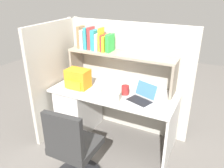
{
  "coord_description": "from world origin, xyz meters",
  "views": [
    {
      "loc": [
        1.14,
        -2.33,
        1.99
      ],
      "look_at": [
        0.0,
        -0.05,
        0.85
      ],
      "focal_mm": 36.17,
      "sensor_mm": 36.0,
      "label": 1
    }
  ],
  "objects_px": {
    "computer_mouse": "(160,111)",
    "paper_cup": "(99,91)",
    "tissue_box": "(111,96)",
    "office_chair": "(74,153)",
    "backpack": "(78,79)",
    "snack_canister": "(125,90)",
    "laptop": "(142,97)"
  },
  "relations": [
    {
      "from": "paper_cup",
      "to": "office_chair",
      "type": "xyz_separation_m",
      "value": [
        0.08,
        -0.69,
        -0.39
      ]
    },
    {
      "from": "laptop",
      "to": "office_chair",
      "type": "xyz_separation_m",
      "value": [
        -0.44,
        -0.78,
        -0.39
      ]
    },
    {
      "from": "tissue_box",
      "to": "office_chair",
      "type": "bearing_deg",
      "value": -108.33
    },
    {
      "from": "backpack",
      "to": "snack_canister",
      "type": "relative_size",
      "value": 2.66
    },
    {
      "from": "backpack",
      "to": "tissue_box",
      "type": "height_order",
      "value": "backpack"
    },
    {
      "from": "laptop",
      "to": "computer_mouse",
      "type": "xyz_separation_m",
      "value": [
        0.26,
        -0.16,
        -0.03
      ]
    },
    {
      "from": "laptop",
      "to": "tissue_box",
      "type": "height_order",
      "value": "laptop"
    },
    {
      "from": "backpack",
      "to": "snack_canister",
      "type": "height_order",
      "value": "backpack"
    },
    {
      "from": "laptop",
      "to": "office_chair",
      "type": "bearing_deg",
      "value": -119.47
    },
    {
      "from": "computer_mouse",
      "to": "paper_cup",
      "type": "bearing_deg",
      "value": 176.99
    },
    {
      "from": "snack_canister",
      "to": "laptop",
      "type": "bearing_deg",
      "value": -16.93
    },
    {
      "from": "computer_mouse",
      "to": "office_chair",
      "type": "xyz_separation_m",
      "value": [
        -0.7,
        -0.63,
        -0.35
      ]
    },
    {
      "from": "laptop",
      "to": "tissue_box",
      "type": "bearing_deg",
      "value": -159.6
    },
    {
      "from": "paper_cup",
      "to": "backpack",
      "type": "bearing_deg",
      "value": 167.22
    },
    {
      "from": "paper_cup",
      "to": "tissue_box",
      "type": "relative_size",
      "value": 0.45
    },
    {
      "from": "backpack",
      "to": "computer_mouse",
      "type": "bearing_deg",
      "value": -7.22
    },
    {
      "from": "laptop",
      "to": "tissue_box",
      "type": "xyz_separation_m",
      "value": [
        -0.34,
        -0.13,
        -0.0
      ]
    },
    {
      "from": "paper_cup",
      "to": "office_chair",
      "type": "height_order",
      "value": "office_chair"
    },
    {
      "from": "computer_mouse",
      "to": "tissue_box",
      "type": "distance_m",
      "value": 0.6
    },
    {
      "from": "computer_mouse",
      "to": "office_chair",
      "type": "distance_m",
      "value": 1.0
    },
    {
      "from": "backpack",
      "to": "paper_cup",
      "type": "relative_size",
      "value": 3.04
    },
    {
      "from": "computer_mouse",
      "to": "laptop",
      "type": "bearing_deg",
      "value": 150.39
    },
    {
      "from": "paper_cup",
      "to": "snack_canister",
      "type": "relative_size",
      "value": 0.88
    },
    {
      "from": "snack_canister",
      "to": "backpack",
      "type": "bearing_deg",
      "value": -172.4
    },
    {
      "from": "laptop",
      "to": "snack_canister",
      "type": "xyz_separation_m",
      "value": [
        -0.25,
        0.08,
        0.01
      ]
    },
    {
      "from": "office_chair",
      "to": "computer_mouse",
      "type": "bearing_deg",
      "value": -142.16
    },
    {
      "from": "computer_mouse",
      "to": "tissue_box",
      "type": "height_order",
      "value": "tissue_box"
    },
    {
      "from": "backpack",
      "to": "computer_mouse",
      "type": "relative_size",
      "value": 2.88
    },
    {
      "from": "paper_cup",
      "to": "office_chair",
      "type": "distance_m",
      "value": 0.8
    },
    {
      "from": "tissue_box",
      "to": "office_chair",
      "type": "relative_size",
      "value": 0.24
    },
    {
      "from": "backpack",
      "to": "paper_cup",
      "type": "xyz_separation_m",
      "value": [
        0.36,
        -0.08,
        -0.07
      ]
    },
    {
      "from": "computer_mouse",
      "to": "backpack",
      "type": "bearing_deg",
      "value": 174.36
    }
  ]
}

